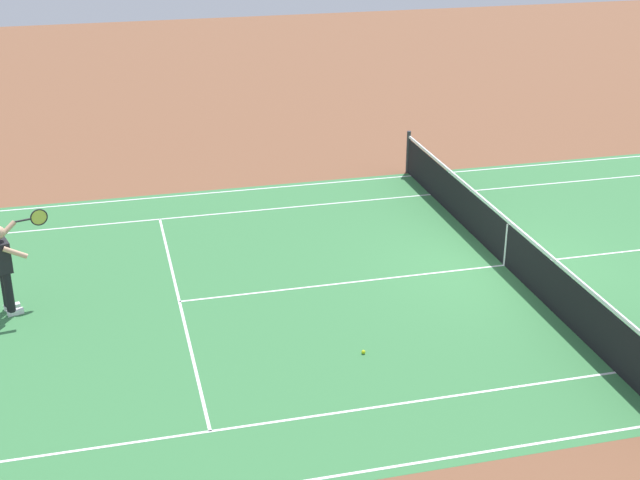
{
  "coord_description": "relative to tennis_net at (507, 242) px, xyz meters",
  "views": [
    {
      "loc": [
        7.49,
        14.76,
        7.52
      ],
      "look_at": [
        3.74,
        -0.1,
        0.9
      ],
      "focal_mm": 50.64,
      "sensor_mm": 36.0,
      "label": 1
    }
  ],
  "objects": [
    {
      "name": "ground_plane",
      "position": [
        0.0,
        0.0,
        -0.49
      ],
      "size": [
        60.0,
        60.0,
        0.0
      ],
      "primitive_type": "plane",
      "color": "brown"
    },
    {
      "name": "court_slab",
      "position": [
        0.0,
        0.0,
        -0.49
      ],
      "size": [
        24.2,
        11.4,
        0.0
      ],
      "primitive_type": "cube",
      "color": "#387A42",
      "rests_on": "ground_plane"
    },
    {
      "name": "court_line_markings",
      "position": [
        0.0,
        0.0,
        -0.49
      ],
      "size": [
        23.85,
        11.05,
        0.01
      ],
      "color": "white",
      "rests_on": "ground_plane"
    },
    {
      "name": "tennis_net",
      "position": [
        0.0,
        0.0,
        0.0
      ],
      "size": [
        0.1,
        11.7,
        1.08
      ],
      "color": "#2D2D33",
      "rests_on": "ground_plane"
    },
    {
      "name": "tennis_player_near",
      "position": [
        9.32,
        -0.34,
        0.44
      ],
      "size": [
        0.97,
        0.88,
        1.7
      ],
      "color": "black",
      "rests_on": "ground_plane"
    },
    {
      "name": "tennis_ball",
      "position": [
        3.69,
        2.59,
        -0.46
      ],
      "size": [
        0.07,
        0.07,
        0.07
      ],
      "primitive_type": "sphere",
      "color": "#CCE01E",
      "rests_on": "ground_plane"
    }
  ]
}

